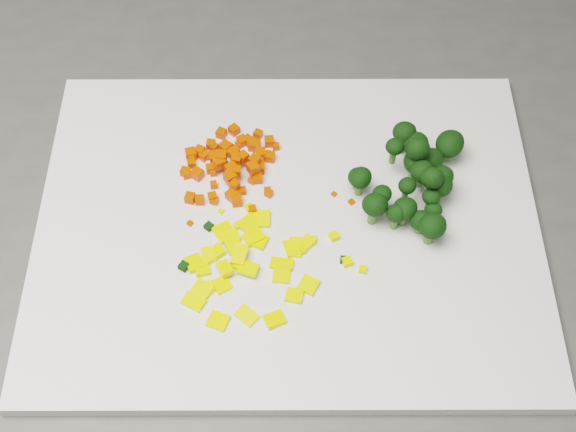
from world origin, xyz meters
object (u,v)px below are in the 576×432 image
(carrot_pile, at_px, (234,164))
(broccoli_pile, at_px, (406,172))
(pepper_pile, at_px, (247,266))
(counter_block, at_px, (246,391))
(cutting_board, at_px, (288,226))

(carrot_pile, xyz_separation_m, broccoli_pile, (0.16, 0.03, 0.01))
(carrot_pile, xyz_separation_m, pepper_pile, (0.05, -0.10, -0.01))
(counter_block, bearing_deg, cutting_board, 1.15)
(cutting_board, xyz_separation_m, carrot_pile, (-0.07, 0.04, 0.02))
(counter_block, xyz_separation_m, pepper_pile, (0.04, -0.06, 0.47))
(counter_block, bearing_deg, carrot_pile, 96.88)
(cutting_board, height_order, carrot_pile, carrot_pile)
(counter_block, height_order, pepper_pile, pepper_pile)
(pepper_pile, distance_m, broccoli_pile, 0.17)
(cutting_board, distance_m, pepper_pile, 0.07)
(pepper_pile, bearing_deg, cutting_board, 73.23)
(broccoli_pile, bearing_deg, counter_block, -155.69)
(counter_block, xyz_separation_m, broccoli_pile, (0.15, 0.07, 0.49))
(carrot_pile, bearing_deg, cutting_board, -29.51)
(broccoli_pile, bearing_deg, pepper_pile, -130.52)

